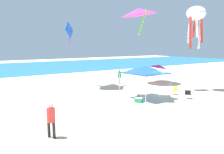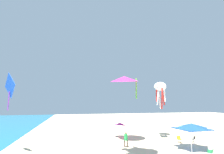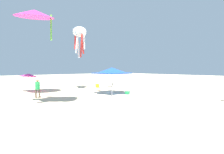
{
  "view_description": "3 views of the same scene",
  "coord_description": "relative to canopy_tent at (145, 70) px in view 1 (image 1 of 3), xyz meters",
  "views": [
    {
      "loc": [
        -15.16,
        -15.04,
        4.7
      ],
      "look_at": [
        -2.47,
        3.17,
        1.67
      ],
      "focal_mm": 38.04,
      "sensor_mm": 36.0,
      "label": 1
    },
    {
      "loc": [
        -18.19,
        13.73,
        5.27
      ],
      "look_at": [
        -0.72,
        9.61,
        8.05
      ],
      "focal_mm": 26.51,
      "sensor_mm": 36.0,
      "label": 2
    },
    {
      "loc": [
        -15.63,
        13.21,
        2.82
      ],
      "look_at": [
        -0.06,
        -0.68,
        1.78
      ],
      "focal_mm": 28.37,
      "sensor_mm": 36.0,
      "label": 3
    }
  ],
  "objects": [
    {
      "name": "beach_umbrella",
      "position": [
        8.19,
        6.29,
        -0.57
      ],
      "size": [
        2.17,
        2.15,
        2.36
      ],
      "color": "silver",
      "rests_on": "ground"
    },
    {
      "name": "folding_chair_near_cooler",
      "position": [
        2.89,
        -2.42,
        -2.07
      ],
      "size": [
        0.8,
        0.76,
        0.82
      ],
      "rotation": [
        0.0,
        0.0,
        2.12
      ],
      "color": "black",
      "rests_on": "ground"
    },
    {
      "name": "folding_chair_facing_ocean",
      "position": [
        3.31,
        -0.54,
        -2.07
      ],
      "size": [
        0.74,
        0.66,
        0.82
      ],
      "rotation": [
        0.0,
        0.0,
        4.45
      ],
      "color": "black",
      "rests_on": "ground"
    },
    {
      "name": "ground",
      "position": [
        1.04,
        -0.19,
        -2.59
      ],
      "size": [
        120.0,
        120.0,
        0.1
      ],
      "primitive_type": "cube",
      "color": "beige"
    },
    {
      "name": "cooler_box",
      "position": [
        -1.49,
        -0.92,
        -2.34
      ],
      "size": [
        0.66,
        0.74,
        0.4
      ],
      "color": "#1E8C4C",
      "rests_on": "ground"
    },
    {
      "name": "kite_delta_magenta",
      "position": [
        4.89,
        6.55,
        6.02
      ],
      "size": [
        5.4,
        5.37,
        3.4
      ],
      "rotation": [
        0.0,
        0.0,
        1.14
      ],
      "color": "#E02D9E"
    },
    {
      "name": "kite_diamond_blue",
      "position": [
        2.15,
        20.02,
        4.35
      ],
      "size": [
        2.22,
        1.7,
        3.91
      ],
      "rotation": [
        0.0,
        0.0,
        0.48
      ],
      "color": "blue"
    },
    {
      "name": "ocean_strip",
      "position": [
        1.04,
        35.59,
        -2.53
      ],
      "size": [
        120.0,
        29.2,
        0.02
      ],
      "primitive_type": "cube",
      "color": "teal",
      "rests_on": "ground"
    },
    {
      "name": "person_by_tent",
      "position": [
        -10.04,
        -4.01,
        -1.47
      ],
      "size": [
        0.43,
        0.45,
        1.83
      ],
      "rotation": [
        0.0,
        0.0,
        2.08
      ],
      "color": "black",
      "rests_on": "ground"
    },
    {
      "name": "kite_octopus_white",
      "position": [
        6.76,
        -0.04,
        5.06
      ],
      "size": [
        1.91,
        1.91,
        4.25
      ],
      "rotation": [
        0.0,
        0.0,
        3.99
      ],
      "color": "white"
    },
    {
      "name": "canopy_tent",
      "position": [
        0.0,
        0.0,
        0.0
      ],
      "size": [
        3.38,
        3.46,
        2.89
      ],
      "rotation": [
        0.0,
        0.0,
        0.07
      ],
      "color": "#B7B7BC",
      "rests_on": "ground"
    },
    {
      "name": "person_kite_handler",
      "position": [
        2.59,
        7.18,
        -1.5
      ],
      "size": [
        0.42,
        0.44,
        1.77
      ],
      "rotation": [
        0.0,
        0.0,
        1.12
      ],
      "color": "brown",
      "rests_on": "ground"
    }
  ]
}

